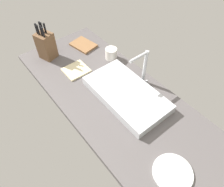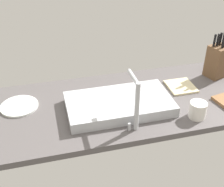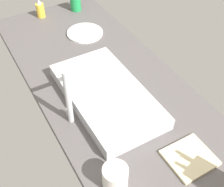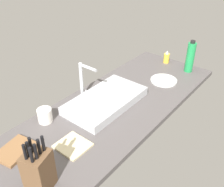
{
  "view_description": "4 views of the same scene",
  "coord_description": "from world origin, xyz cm",
  "views": [
    {
      "loc": [
        62.69,
        -59.35,
        112.75
      ],
      "look_at": [
        -6.5,
        -3.82,
        11.27
      ],
      "focal_mm": 34.19,
      "sensor_mm": 36.0,
      "label": 1
    },
    {
      "loc": [
        33.44,
        133.8,
        99.53
      ],
      "look_at": [
        -1.0,
        -0.08,
        10.1
      ],
      "focal_mm": 47.46,
      "sensor_mm": 36.0,
      "label": 2
    },
    {
      "loc": [
        -87.08,
        50.71,
        99.9
      ],
      "look_at": [
        -6.24,
        4.53,
        9.12
      ],
      "focal_mm": 47.78,
      "sensor_mm": 36.0,
      "label": 3
    },
    {
      "loc": [
        -115.32,
        -89.42,
        105.68
      ],
      "look_at": [
        1.19,
        4.12,
        10.57
      ],
      "focal_mm": 41.55,
      "sensor_mm": 36.0,
      "label": 4
    }
  ],
  "objects": [
    {
      "name": "knife_block",
      "position": [
        -74.21,
        -14.21,
        14.53
      ],
      "size": [
        14.09,
        13.61,
        28.75
      ],
      "rotation": [
        0.0,
        0.0,
        0.31
      ],
      "color": "brown",
      "rests_on": "countertop_slab"
    },
    {
      "name": "sink_basin",
      "position": [
        -3.49,
        5.89,
        6.47
      ],
      "size": [
        57.36,
        31.26,
        5.95
      ],
      "primitive_type": "cube",
      "color": "#B7BABF",
      "rests_on": "countertop_slab"
    },
    {
      "name": "faucet",
      "position": [
        -6.85,
        22.93,
        19.6
      ],
      "size": [
        5.5,
        15.48,
        26.86
      ],
      "color": "#B7BABF",
      "rests_on": "countertop_slab"
    },
    {
      "name": "countertop_slab",
      "position": [
        0.0,
        0.0,
        1.75
      ],
      "size": [
        181.85,
        66.85,
        3.5
      ],
      "primitive_type": "cube",
      "color": "#514C4C",
      "rests_on": "ground"
    },
    {
      "name": "dinner_plate",
      "position": [
        50.03,
        -9.41,
        4.1
      ],
      "size": [
        20.83,
        20.83,
        1.2
      ],
      "primitive_type": "cylinder",
      "color": "silver",
      "rests_on": "countertop_slab"
    },
    {
      "name": "cutting_board",
      "position": [
        -68.86,
        15.25,
        4.4
      ],
      "size": [
        22.46,
        18.12,
        1.8
      ],
      "primitive_type": "cube",
      "rotation": [
        0.0,
        0.0,
        0.19
      ],
      "color": "brown",
      "rests_on": "countertop_slab"
    },
    {
      "name": "dish_towel",
      "position": [
        -46.49,
        -6.31,
        4.1
      ],
      "size": [
        16.17,
        17.39,
        1.2
      ],
      "primitive_type": "cube",
      "rotation": [
        0.0,
        0.0,
        -0.0
      ],
      "color": "beige",
      "rests_on": "countertop_slab"
    },
    {
      "name": "coffee_mug",
      "position": [
        -41.44,
        23.36,
        7.99
      ],
      "size": [
        9.04,
        9.04,
        8.97
      ],
      "primitive_type": "cylinder",
      "color": "silver",
      "rests_on": "countertop_slab"
    }
  ]
}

